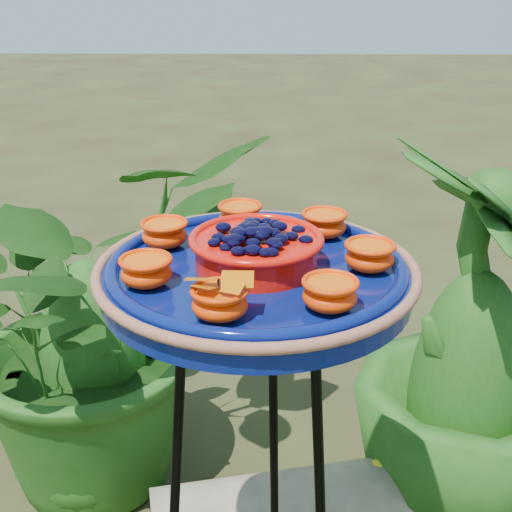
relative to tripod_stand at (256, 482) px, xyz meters
name	(u,v)px	position (x,y,z in m)	size (l,w,h in m)	color
tripod_stand	(256,482)	(0.00, 0.00, 0.00)	(0.40, 0.40, 0.92)	black
feeder_dish	(256,269)	(0.00, 0.00, 0.41)	(0.56, 0.56, 0.11)	#071358
shrub_back_left	(89,317)	(-0.47, 0.72, -0.07)	(0.89, 0.77, 0.99)	#1D4F15
shrub_back_right	(472,349)	(0.52, 0.54, -0.05)	(0.57, 0.57, 1.02)	#1D4F15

